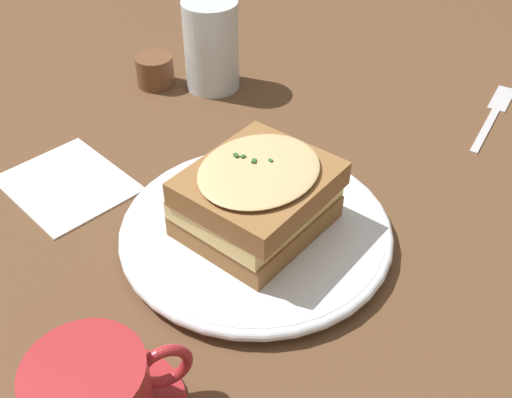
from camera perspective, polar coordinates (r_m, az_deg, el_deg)
The scene contains 7 objects.
ground_plane at distance 0.56m, azimuth 2.65°, elevation -4.87°, with size 2.40×2.40×0.00m, color brown.
dinner_plate at distance 0.57m, azimuth 0.00°, elevation -3.02°, with size 0.26×0.26×0.02m.
sandwich at distance 0.54m, azimuth 0.12°, elevation 0.19°, with size 0.14×0.15×0.07m.
water_glass at distance 0.79m, azimuth -4.27°, elevation 14.37°, with size 0.07×0.07×0.11m, color silver.
fork at distance 0.82m, azimuth 21.89°, elevation 7.93°, with size 0.08×0.16×0.00m.
napkin at distance 0.67m, azimuth -17.54°, elevation 1.44°, with size 0.13×0.11×0.00m, color white.
condiment_pot at distance 0.82m, azimuth -9.59°, elevation 11.95°, with size 0.05×0.05×0.04m, color brown.
Camera 1 is at (0.30, -0.26, 0.40)m, focal length 42.00 mm.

